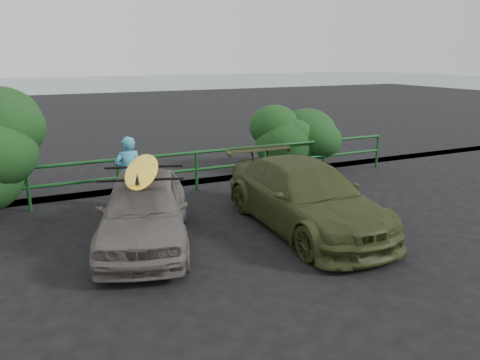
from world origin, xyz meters
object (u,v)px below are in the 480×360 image
(guardrail, at_px, (159,175))
(sedan, at_px, (144,209))
(olive_vehicle, at_px, (305,196))
(man, at_px, (129,172))
(surfboard, at_px, (142,170))

(guardrail, relative_size, sedan, 3.59)
(sedan, relative_size, olive_vehicle, 0.85)
(man, xyz_separation_m, surfboard, (-0.23, -2.27, 0.59))
(guardrail, bearing_deg, man, -142.02)
(sedan, height_order, olive_vehicle, olive_vehicle)
(guardrail, bearing_deg, surfboard, -110.55)
(sedan, bearing_deg, guardrail, 87.01)
(man, bearing_deg, olive_vehicle, 135.79)
(sedan, relative_size, man, 2.35)
(sedan, relative_size, surfboard, 1.43)
(olive_vehicle, height_order, surfboard, surfboard)
(olive_vehicle, xyz_separation_m, man, (-2.90, 2.85, 0.16))
(guardrail, height_order, olive_vehicle, olive_vehicle)
(sedan, distance_m, man, 2.29)
(olive_vehicle, distance_m, surfboard, 3.27)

